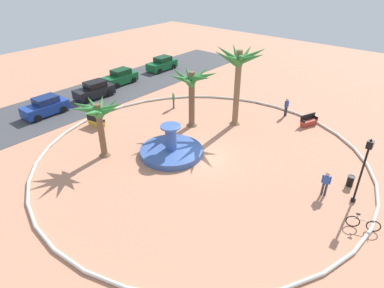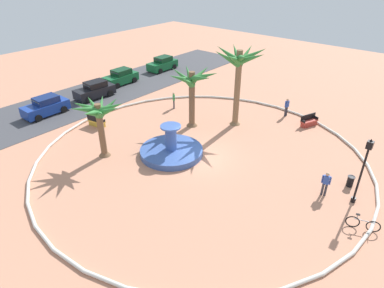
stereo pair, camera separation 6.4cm
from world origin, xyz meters
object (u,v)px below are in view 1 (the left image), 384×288
person_cyclist_photo (174,99)px  person_pedestrian_stroll (286,106)px  palm_tree_by_curb (239,67)px  bicycle_red_frame (363,223)px  palm_tree_near_fountain (192,85)px  bench_east (96,123)px  lamppost (363,166)px  parked_car_third (120,77)px  palm_tree_mid_plaza (99,115)px  bench_west (309,122)px  person_cyclist_helmet (326,182)px  parked_car_second (94,90)px  parked_car_leftmost (45,107)px  parked_car_rightmost (162,64)px  fountain (171,150)px  trash_bin (350,181)px

person_cyclist_photo → person_pedestrian_stroll: person_pedestrian_stroll is taller
palm_tree_by_curb → bicycle_red_frame: bearing=-117.1°
palm_tree_near_fountain → bench_east: palm_tree_near_fountain is taller
lamppost → parked_car_third: 27.15m
palm_tree_mid_plaza → bench_west: size_ratio=2.57×
person_cyclist_helmet → parked_car_second: size_ratio=0.40×
bench_west → parked_car_leftmost: parked_car_leftmost is taller
bicycle_red_frame → person_cyclist_helmet: bearing=60.0°
bench_east → parked_car_leftmost: bearing=105.1°
palm_tree_mid_plaza → person_cyclist_photo: palm_tree_mid_plaza is taller
bicycle_red_frame → parked_car_third: parked_car_third is taller
person_cyclist_helmet → parked_car_rightmost: 27.83m
palm_tree_by_curb → parked_car_second: palm_tree_by_curb is taller
palm_tree_by_curb → parked_car_leftmost: 17.58m
bench_east → parked_car_leftmost: parked_car_leftmost is taller
bench_east → person_cyclist_helmet: (3.22, -18.32, 0.57)m
fountain → person_cyclist_photo: size_ratio=2.84×
trash_bin → bench_east: bearing=105.1°
person_pedestrian_stroll → palm_tree_mid_plaza: bearing=155.0°
parked_car_leftmost → parked_car_rightmost: same height
person_cyclist_helmet → person_cyclist_photo: bearing=76.5°
palm_tree_near_fountain → trash_bin: 13.51m
parked_car_third → palm_tree_mid_plaza: bearing=-133.7°
parked_car_leftmost → lamppost: bearing=-78.4°
palm_tree_mid_plaza → parked_car_leftmost: size_ratio=1.07×
palm_tree_by_curb → person_cyclist_photo: (-0.88, 6.33, -4.12)m
palm_tree_near_fountain → trash_bin: (-0.11, -13.11, -3.26)m
bench_east → trash_bin: size_ratio=2.28×
person_cyclist_helmet → parked_car_third: (5.01, 25.12, -0.14)m
lamppost → parked_car_leftmost: size_ratio=1.06×
fountain → palm_tree_mid_plaza: palm_tree_mid_plaza is taller
palm_tree_by_curb → parked_car_leftmost: (-9.40, 14.23, -4.24)m
parked_car_third → fountain: bearing=-116.8°
bench_west → parked_car_rightmost: 20.90m
palm_tree_near_fountain → bicycle_red_frame: (-3.63, -14.87, -3.26)m
lamppost → bicycle_red_frame: bearing=-152.5°
palm_tree_near_fountain → parked_car_second: palm_tree_near_fountain is taller
fountain → bicycle_red_frame: size_ratio=2.77×
fountain → parked_car_leftmost: fountain is taller
bench_west → parked_car_third: bearing=99.6°
lamppost → trash_bin: 2.64m
trash_bin → person_cyclist_photo: person_cyclist_photo is taller
parked_car_third → parked_car_rightmost: (6.76, 0.10, 0.00)m
palm_tree_near_fountain → parked_car_rightmost: bearing=53.4°
trash_bin → parked_car_second: bearing=93.0°
parked_car_second → parked_car_third: same height
bench_west → lamppost: 10.31m
person_pedestrian_stroll → parked_car_rightmost: 18.43m
palm_tree_near_fountain → person_pedestrian_stroll: 9.11m
parked_car_rightmost → person_cyclist_photo: bearing=-130.5°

